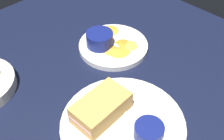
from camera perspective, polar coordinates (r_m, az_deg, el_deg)
ground_plane at (r=70.39cm, az=-3.08°, el=-6.84°), size 110.00×110.00×3.00cm
plate_sandwich_main at (r=63.64cm, az=2.23°, el=-11.13°), size 28.13×28.13×1.60cm
sandwich_half_near at (r=62.42cm, az=-2.25°, el=-7.76°), size 13.52×8.10×4.80cm
ramekin_dark_sauce at (r=59.99cm, az=7.55°, el=-12.38°), size 6.34×6.34×3.28cm
spoon_by_dark_ramekin at (r=63.15cm, az=4.11°, el=-10.06°), size 2.64×9.96×0.80cm
plate_chips_companion at (r=82.97cm, az=0.28°, el=4.95°), size 20.47×20.47×1.60cm
ramekin_light_gravy at (r=80.89cm, az=-2.55°, el=6.45°), size 7.87×7.87×4.17cm
spoon_by_gravy_ramekin at (r=85.17cm, az=-1.53°, el=7.09°), size 3.01×9.96×0.80cm
plantain_chip_scatter at (r=81.86cm, az=1.27°, el=5.29°), size 13.29×16.90×0.60cm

